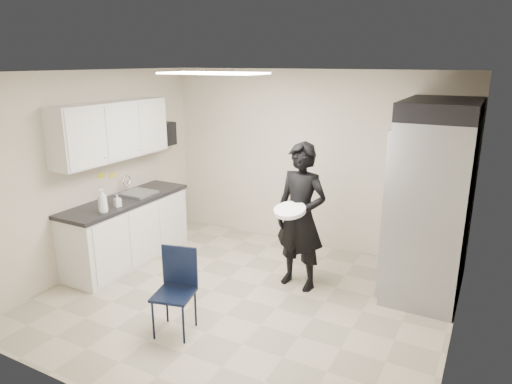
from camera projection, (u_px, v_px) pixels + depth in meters
The scene contains 21 objects.
floor at pixel (243, 299), 5.38m from camera, with size 4.50×4.50×0.00m, color tan.
ceiling at pixel (241, 72), 4.66m from camera, with size 4.50×4.50×0.00m, color white.
back_wall at pixel (309, 160), 6.72m from camera, with size 4.50×4.50×0.00m, color beige.
left_wall at pixel (95, 171), 6.04m from camera, with size 4.00×4.00×0.00m, color beige.
right_wall at pixel (464, 227), 4.01m from camera, with size 4.00×4.00×0.00m, color beige.
ceiling_panel at pixel (213, 73), 5.28m from camera, with size 1.20×0.60×0.02m, color white.
lower_counter at pixel (128, 232), 6.31m from camera, with size 0.60×1.90×0.86m, color silver.
countertop at pixel (125, 200), 6.19m from camera, with size 0.64×1.95×0.05m, color black.
sink at pixel (139, 197), 6.39m from camera, with size 0.42×0.40×0.14m, color gray.
faucet at pixel (127, 185), 6.44m from camera, with size 0.02×0.02×0.24m, color silver.
upper_cabinets at pixel (112, 131), 5.98m from camera, with size 0.35×1.80×0.75m, color silver.
towel_dispenser at pixel (165, 134), 7.05m from camera, with size 0.22×0.30×0.35m, color black.
notice_sticker_left at pixel (101, 176), 6.14m from camera, with size 0.00×0.12×0.07m, color yellow.
notice_sticker_right at pixel (112, 175), 6.32m from camera, with size 0.00×0.12×0.07m, color yellow.
commercial_fridge at pixel (431, 208), 5.35m from camera, with size 0.80×1.35×2.10m, color gray.
fridge_compressor at pixel (442, 109), 5.03m from camera, with size 0.80×1.35×0.20m, color black.
folding_chair at pixel (174, 295), 4.61m from camera, with size 0.38×0.38×0.86m, color black.
man_tuxedo at pixel (301, 217), 5.48m from camera, with size 0.66×0.44×1.81m, color black.
bucket_lid at pixel (290, 210), 5.24m from camera, with size 0.37×0.37×0.05m, color white.
soap_bottle_a at pixel (103, 201), 5.57m from camera, with size 0.12×0.12×0.30m, color silver.
soap_bottle_b at pixel (117, 200), 5.82m from camera, with size 0.08×0.08×0.17m, color silver.
Camera 1 is at (2.40, -4.19, 2.71)m, focal length 32.00 mm.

